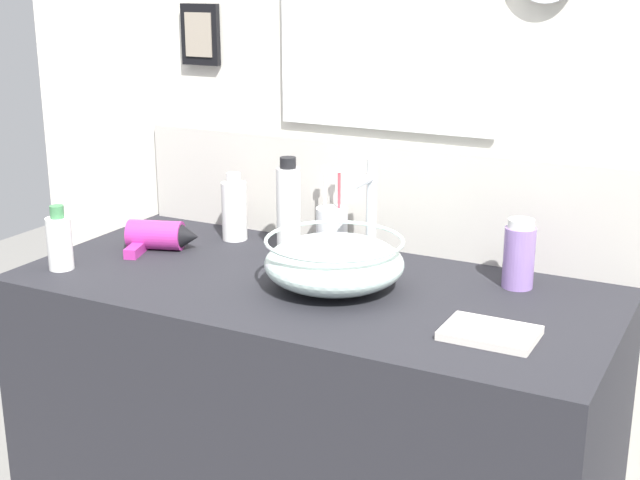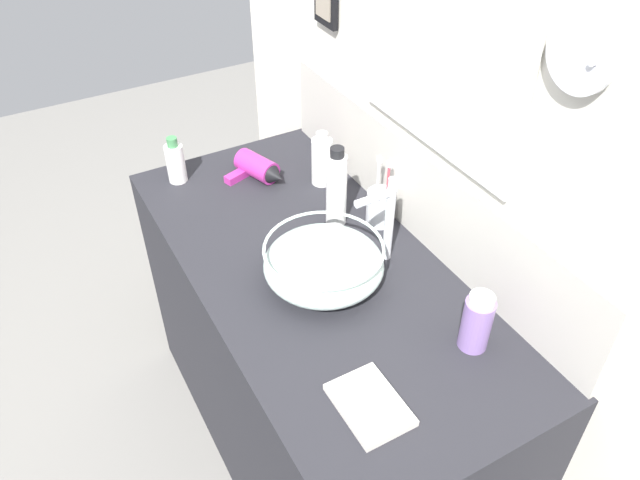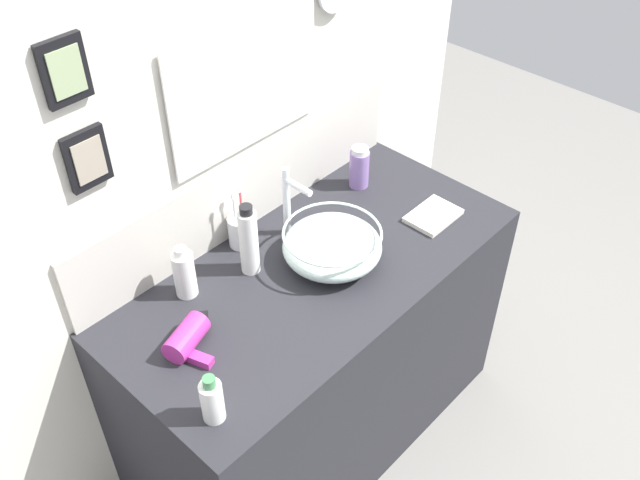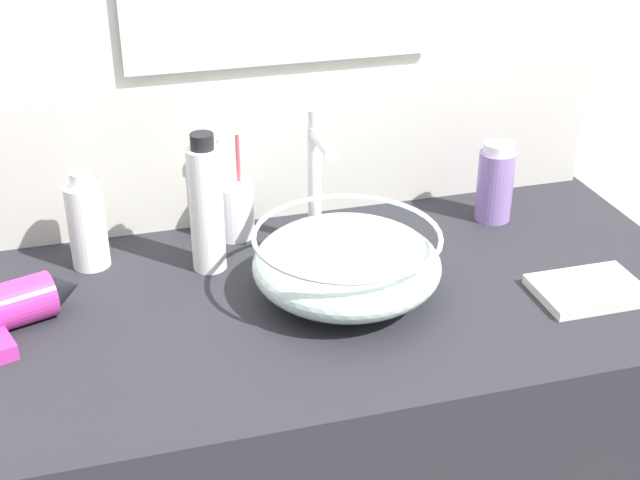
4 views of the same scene
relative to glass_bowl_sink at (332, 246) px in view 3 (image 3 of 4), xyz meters
The scene contains 12 objects.
ground_plane 0.88m from the glass_bowl_sink, 168.18° to the left, with size 6.00×6.00×0.00m, color gray.
vanity_counter 0.47m from the glass_bowl_sink, 168.18° to the left, with size 1.31×0.62×0.82m, color #232328.
back_panel 0.50m from the glass_bowl_sink, 99.40° to the left, with size 2.12×0.10×2.47m.
glass_bowl_sink is the anchor object (origin of this frame).
faucet 0.20m from the glass_bowl_sink, 90.00° to the left, with size 0.02×0.11×0.25m.
hair_drier 0.51m from the glass_bowl_sink, behind, with size 0.19×0.17×0.07m.
toothbrush_cup 0.29m from the glass_bowl_sink, 117.75° to the left, with size 0.08×0.08×0.21m.
shampoo_bottle 0.44m from the glass_bowl_sink, 151.31° to the left, with size 0.06×0.06×0.17m.
lotion_bottle 0.25m from the glass_bowl_sink, 142.56° to the left, with size 0.06×0.06×0.24m.
soap_dispenser 0.40m from the glass_bowl_sink, 28.87° to the left, with size 0.07×0.07×0.15m.
spray_bottle 0.64m from the glass_bowl_sink, 164.54° to the right, with size 0.06×0.06×0.15m.
hand_towel 0.39m from the glass_bowl_sink, 15.35° to the right, with size 0.17×0.12×0.02m, color silver.
Camera 3 is at (-1.13, -1.07, 2.29)m, focal length 40.00 mm.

